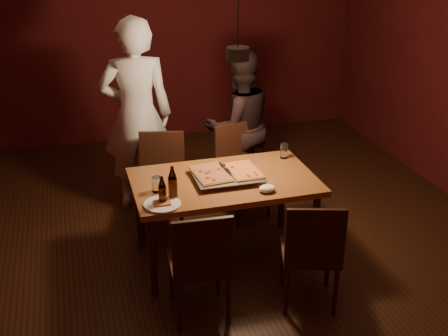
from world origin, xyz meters
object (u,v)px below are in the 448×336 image
object	(u,v)px
chair_near_right	(312,246)
diner_white	(137,115)
chair_far_left	(162,171)
beer_bottle_a	(162,191)
plate_slice	(162,204)
chair_near_left	(201,257)
pizza_tray	(227,176)
chair_far_right	(239,161)
diner_dark	(239,126)
dining_table	(224,187)
pendant_lamp	(238,52)
beer_bottle_b	(173,183)

from	to	relation	value
chair_near_right	diner_white	size ratio (longest dim) A/B	0.27
chair_far_left	beer_bottle_a	xyz separation A→B (m)	(-0.17, -1.06, 0.33)
chair_far_left	plate_slice	bearing A→B (deg)	94.29
chair_near_left	pizza_tray	size ratio (longest dim) A/B	0.88
chair_near_right	chair_far_right	bearing A→B (deg)	108.35
pizza_tray	diner_dark	xyz separation A→B (m)	(0.46, 1.13, -0.00)
pizza_tray	chair_far_left	bearing A→B (deg)	122.55
chair_far_left	diner_dark	bearing A→B (deg)	-142.72
chair_far_left	plate_slice	size ratio (longest dim) A/B	1.82
dining_table	pendant_lamp	bearing A→B (deg)	38.94
dining_table	beer_bottle_a	bearing A→B (deg)	-152.12
beer_bottle_b	chair_near_right	bearing A→B (deg)	-34.33
beer_bottle_b	diner_dark	world-z (taller)	diner_dark
dining_table	chair_near_right	world-z (taller)	chair_near_right
chair_far_left	beer_bottle_a	distance (m)	1.12
chair_far_right	dining_table	bearing A→B (deg)	49.27
chair_near_right	pendant_lamp	world-z (taller)	pendant_lamp
pizza_tray	chair_near_right	bearing A→B (deg)	-60.21
chair_far_left	pizza_tray	size ratio (longest dim) A/B	0.92
chair_near_left	beer_bottle_b	size ratio (longest dim) A/B	1.85
beer_bottle_b	dining_table	bearing A→B (deg)	25.50
chair_near_right	plate_slice	world-z (taller)	chair_near_right
chair_far_right	chair_near_right	xyz separation A→B (m)	(0.05, -1.62, 0.00)
chair_near_left	diner_dark	xyz separation A→B (m)	(0.87, 1.89, 0.24)
diner_white	pizza_tray	bearing A→B (deg)	119.96
pizza_tray	diner_white	world-z (taller)	diner_white
beer_bottle_b	diner_dark	size ratio (longest dim) A/B	0.17
pizza_tray	beer_bottle_b	distance (m)	0.55
beer_bottle_a	diner_white	size ratio (longest dim) A/B	0.12
pizza_tray	diner_dark	world-z (taller)	diner_dark
pizza_tray	chair_near_left	bearing A→B (deg)	-114.45
beer_bottle_b	diner_white	world-z (taller)	diner_white
plate_slice	pendant_lamp	world-z (taller)	pendant_lamp
chair_near_left	dining_table	bearing A→B (deg)	66.14
pizza_tray	pendant_lamp	distance (m)	1.00
beer_bottle_a	pendant_lamp	size ratio (longest dim) A/B	0.21
dining_table	beer_bottle_b	bearing A→B (deg)	-154.50
chair_far_right	plate_slice	size ratio (longest dim) A/B	1.85
beer_bottle_b	plate_slice	size ratio (longest dim) A/B	0.94
chair_far_left	chair_far_right	distance (m)	0.77
dining_table	pendant_lamp	distance (m)	1.10
chair_near_right	pizza_tray	xyz separation A→B (m)	(-0.40, 0.84, 0.24)
dining_table	chair_far_right	bearing A→B (deg)	64.35
pizza_tray	beer_bottle_a	bearing A→B (deg)	-148.81
beer_bottle_b	diner_white	size ratio (longest dim) A/B	0.14
pendant_lamp	dining_table	bearing A→B (deg)	-141.06
pizza_tray	diner_white	size ratio (longest dim) A/B	0.29
pizza_tray	plate_slice	xyz separation A→B (m)	(-0.59, -0.32, -0.01)
chair_far_left	plate_slice	distance (m)	1.11
chair_near_right	diner_dark	xyz separation A→B (m)	(0.06, 1.97, 0.24)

